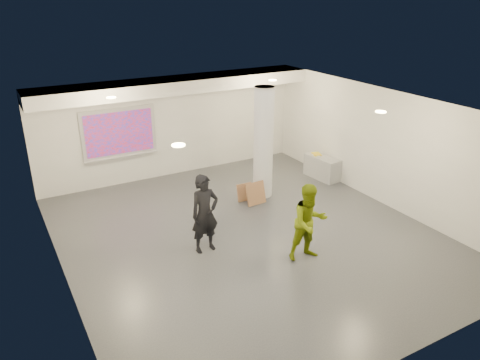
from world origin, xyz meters
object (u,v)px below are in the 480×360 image
woman (205,214)px  man (309,222)px  projection_screen (119,133)px  credenza (322,167)px  column (263,143)px

woman → man: bearing=-40.6°
projection_screen → woman: size_ratio=1.21×
man → credenza: bearing=54.9°
column → credenza: size_ratio=2.65×
column → man: column is taller
column → man: (-0.88, -3.21, -0.67)m
projection_screen → woman: projection_screen is taller
column → man: bearing=-105.4°
credenza → woman: size_ratio=0.65×
projection_screen → woman: bearing=-83.9°
projection_screen → man: projection_screen is taller
woman → projection_screen: bearing=93.2°
column → man: size_ratio=1.80×
woman → man: size_ratio=1.04×
column → woman: column is taller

